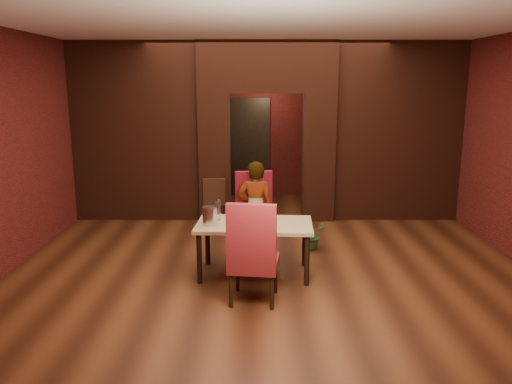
{
  "coord_description": "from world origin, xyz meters",
  "views": [
    {
      "loc": [
        -0.19,
        -7.06,
        2.49
      ],
      "look_at": [
        -0.19,
        0.0,
        0.93
      ],
      "focal_mm": 35.0,
      "sensor_mm": 36.0,
      "label": 1
    }
  ],
  "objects_px": {
    "wine_bucket": "(210,216)",
    "dining_table": "(254,249)",
    "wine_glass_c": "(271,216)",
    "wine_glass_b": "(252,215)",
    "chair_far": "(256,215)",
    "wine_glass_a": "(246,214)",
    "chair_near": "(254,250)",
    "water_bottle": "(218,210)",
    "person_seated": "(255,210)",
    "potted_plant": "(312,235)"
  },
  "relations": [
    {
      "from": "wine_bucket",
      "to": "water_bottle",
      "type": "height_order",
      "value": "water_bottle"
    },
    {
      "from": "wine_glass_c",
      "to": "chair_far",
      "type": "bearing_deg",
      "value": 104.84
    },
    {
      "from": "wine_glass_b",
      "to": "chair_near",
      "type": "bearing_deg",
      "value": -87.98
    },
    {
      "from": "dining_table",
      "to": "chair_far",
      "type": "bearing_deg",
      "value": 91.62
    },
    {
      "from": "chair_far",
      "to": "wine_bucket",
      "type": "distance_m",
      "value": 1.05
    },
    {
      "from": "wine_glass_a",
      "to": "water_bottle",
      "type": "relative_size",
      "value": 0.79
    },
    {
      "from": "dining_table",
      "to": "wine_glass_c",
      "type": "distance_m",
      "value": 0.49
    },
    {
      "from": "chair_far",
      "to": "potted_plant",
      "type": "distance_m",
      "value": 0.97
    },
    {
      "from": "person_seated",
      "to": "potted_plant",
      "type": "xyz_separation_m",
      "value": [
        0.86,
        0.34,
        -0.48
      ]
    },
    {
      "from": "wine_glass_b",
      "to": "water_bottle",
      "type": "height_order",
      "value": "water_bottle"
    },
    {
      "from": "dining_table",
      "to": "wine_glass_b",
      "type": "distance_m",
      "value": 0.46
    },
    {
      "from": "person_seated",
      "to": "wine_bucket",
      "type": "bearing_deg",
      "value": 57.17
    },
    {
      "from": "person_seated",
      "to": "potted_plant",
      "type": "height_order",
      "value": "person_seated"
    },
    {
      "from": "chair_near",
      "to": "wine_glass_a",
      "type": "xyz_separation_m",
      "value": [
        -0.11,
        0.84,
        0.21
      ]
    },
    {
      "from": "chair_far",
      "to": "wine_glass_c",
      "type": "bearing_deg",
      "value": -83.66
    },
    {
      "from": "chair_far",
      "to": "wine_bucket",
      "type": "xyz_separation_m",
      "value": [
        -0.59,
        -0.84,
        0.22
      ]
    },
    {
      "from": "dining_table",
      "to": "wine_glass_c",
      "type": "relative_size",
      "value": 8.22
    },
    {
      "from": "dining_table",
      "to": "water_bottle",
      "type": "height_order",
      "value": "water_bottle"
    },
    {
      "from": "chair_near",
      "to": "person_seated",
      "type": "bearing_deg",
      "value": -83.4
    },
    {
      "from": "chair_far",
      "to": "wine_glass_a",
      "type": "xyz_separation_m",
      "value": [
        -0.13,
        -0.73,
        0.21
      ]
    },
    {
      "from": "chair_far",
      "to": "wine_glass_c",
      "type": "distance_m",
      "value": 0.79
    },
    {
      "from": "potted_plant",
      "to": "wine_glass_b",
      "type": "bearing_deg",
      "value": -131.21
    },
    {
      "from": "wine_bucket",
      "to": "dining_table",
      "type": "bearing_deg",
      "value": 8.36
    },
    {
      "from": "dining_table",
      "to": "person_seated",
      "type": "height_order",
      "value": "person_seated"
    },
    {
      "from": "person_seated",
      "to": "wine_bucket",
      "type": "distance_m",
      "value": 0.96
    },
    {
      "from": "dining_table",
      "to": "wine_glass_b",
      "type": "xyz_separation_m",
      "value": [
        -0.03,
        -0.0,
        0.46
      ]
    },
    {
      "from": "dining_table",
      "to": "chair_near",
      "type": "distance_m",
      "value": 0.84
    },
    {
      "from": "person_seated",
      "to": "chair_far",
      "type": "bearing_deg",
      "value": -93.3
    },
    {
      "from": "wine_glass_b",
      "to": "wine_bucket",
      "type": "relative_size",
      "value": 0.93
    },
    {
      "from": "chair_near",
      "to": "person_seated",
      "type": "distance_m",
      "value": 1.49
    },
    {
      "from": "chair_near",
      "to": "water_bottle",
      "type": "height_order",
      "value": "chair_near"
    },
    {
      "from": "person_seated",
      "to": "chair_near",
      "type": "bearing_deg",
      "value": 93.84
    },
    {
      "from": "chair_near",
      "to": "potted_plant",
      "type": "distance_m",
      "value": 2.06
    },
    {
      "from": "chair_far",
      "to": "wine_glass_a",
      "type": "relative_size",
      "value": 5.46
    },
    {
      "from": "potted_plant",
      "to": "water_bottle",
      "type": "bearing_deg",
      "value": -147.03
    },
    {
      "from": "wine_glass_a",
      "to": "chair_far",
      "type": "bearing_deg",
      "value": 79.78
    },
    {
      "from": "wine_glass_b",
      "to": "person_seated",
      "type": "bearing_deg",
      "value": 86.66
    },
    {
      "from": "person_seated",
      "to": "wine_glass_a",
      "type": "xyz_separation_m",
      "value": [
        -0.12,
        -0.64,
        0.11
      ]
    },
    {
      "from": "chair_far",
      "to": "chair_near",
      "type": "relative_size",
      "value": 1.0
    },
    {
      "from": "potted_plant",
      "to": "person_seated",
      "type": "bearing_deg",
      "value": -158.11
    },
    {
      "from": "chair_near",
      "to": "wine_glass_c",
      "type": "bearing_deg",
      "value": -97.94
    },
    {
      "from": "dining_table",
      "to": "water_bottle",
      "type": "xyz_separation_m",
      "value": [
        -0.48,
        0.15,
        0.49
      ]
    },
    {
      "from": "dining_table",
      "to": "wine_glass_b",
      "type": "bearing_deg",
      "value": -172.82
    },
    {
      "from": "person_seated",
      "to": "water_bottle",
      "type": "xyz_separation_m",
      "value": [
        -0.49,
        -0.53,
        0.14
      ]
    },
    {
      "from": "wine_glass_c",
      "to": "wine_bucket",
      "type": "height_order",
      "value": "wine_bucket"
    },
    {
      "from": "wine_glass_b",
      "to": "wine_glass_c",
      "type": "relative_size",
      "value": 1.21
    },
    {
      "from": "wine_bucket",
      "to": "potted_plant",
      "type": "xyz_separation_m",
      "value": [
        1.43,
        1.11,
        -0.6
      ]
    },
    {
      "from": "chair_far",
      "to": "chair_near",
      "type": "height_order",
      "value": "same"
    },
    {
      "from": "wine_glass_a",
      "to": "potted_plant",
      "type": "height_order",
      "value": "wine_glass_a"
    },
    {
      "from": "chair_near",
      "to": "wine_glass_a",
      "type": "height_order",
      "value": "chair_near"
    }
  ]
}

